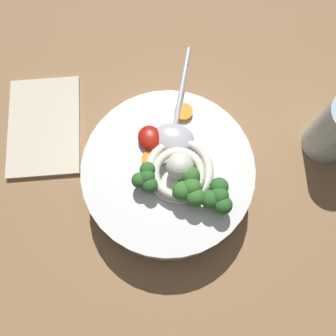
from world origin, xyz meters
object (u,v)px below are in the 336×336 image
Objects in this scene: noodle_pile at (179,170)px; folded_napkin at (44,126)px; soup_spoon at (175,129)px; soup_bowl at (168,175)px.

folded_napkin is at bearing -134.95° from noodle_pile.
soup_spoon is (-6.12, 1.67, -0.52)cm from noodle_pile.
noodle_pile is 0.63× the size of soup_spoon.
soup_spoon reaches higher than folded_napkin.
soup_spoon reaches higher than soup_bowl.
folded_napkin is (-11.03, -18.85, -7.33)cm from soup_spoon.
folded_napkin is at bearing -134.91° from soup_bowl.
soup_bowl reaches higher than folded_napkin.
folded_napkin is (-17.15, -17.18, -7.85)cm from noodle_pile.
soup_spoon is at bearing 164.71° from noodle_pile.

